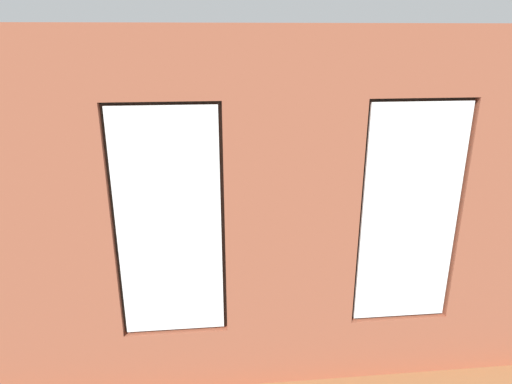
% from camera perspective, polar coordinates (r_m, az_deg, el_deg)
% --- Properties ---
extents(ground_plane, '(7.01, 5.99, 0.10)m').
position_cam_1_polar(ground_plane, '(7.06, 0.38, -8.26)').
color(ground_plane, '#99663D').
extents(brick_wall_with_windows, '(6.41, 0.30, 3.28)m').
position_cam_1_polar(brick_wall_with_windows, '(4.00, 4.45, -4.16)').
color(brick_wall_with_windows, '#9E5138').
rests_on(brick_wall_with_windows, ground_plane).
extents(white_wall_right, '(0.10, 4.99, 3.28)m').
position_cam_1_polar(white_wall_right, '(6.70, -27.34, 3.52)').
color(white_wall_right, white).
rests_on(white_wall_right, ground_plane).
extents(couch_by_window, '(2.08, 0.87, 0.80)m').
position_cam_1_polar(couch_by_window, '(5.14, -3.05, -14.82)').
color(couch_by_window, black).
rests_on(couch_by_window, ground_plane).
extents(couch_left, '(0.96, 1.78, 0.80)m').
position_cam_1_polar(couch_left, '(7.10, 21.56, -6.11)').
color(couch_left, black).
rests_on(couch_left, ground_plane).
extents(coffee_table, '(1.53, 0.85, 0.40)m').
position_cam_1_polar(coffee_table, '(7.06, -2.17, -4.59)').
color(coffee_table, tan).
rests_on(coffee_table, ground_plane).
extents(cup_ceramic, '(0.08, 0.08, 0.09)m').
position_cam_1_polar(cup_ceramic, '(6.90, -5.93, -4.46)').
color(cup_ceramic, '#33567F').
rests_on(cup_ceramic, coffee_table).
extents(candle_jar, '(0.08, 0.08, 0.11)m').
position_cam_1_polar(candle_jar, '(7.11, -3.77, -3.56)').
color(candle_jar, '#B7333D').
rests_on(candle_jar, coffee_table).
extents(table_plant_small, '(0.15, 0.15, 0.22)m').
position_cam_1_polar(table_plant_small, '(7.17, 1.10, -2.78)').
color(table_plant_small, '#47423D').
rests_on(table_plant_small, coffee_table).
extents(remote_gray, '(0.16, 0.14, 0.02)m').
position_cam_1_polar(remote_gray, '(7.04, -2.17, -4.18)').
color(remote_gray, '#59595B').
rests_on(remote_gray, coffee_table).
extents(media_console, '(1.19, 0.42, 0.56)m').
position_cam_1_polar(media_console, '(6.75, -24.19, -8.28)').
color(media_console, black).
rests_on(media_console, ground_plane).
extents(tv_flatscreen, '(0.98, 0.20, 0.67)m').
position_cam_1_polar(tv_flatscreen, '(6.51, -24.92, -3.41)').
color(tv_flatscreen, black).
rests_on(tv_flatscreen, media_console).
extents(papasan_chair, '(1.14, 1.14, 0.71)m').
position_cam_1_polar(papasan_chair, '(8.39, -2.17, 0.01)').
color(papasan_chair, olive).
rests_on(papasan_chair, ground_plane).
extents(potted_plant_corner_near_left, '(0.54, 0.54, 0.76)m').
position_cam_1_polar(potted_plant_corner_near_left, '(9.27, 15.57, 1.69)').
color(potted_plant_corner_near_left, brown).
rests_on(potted_plant_corner_near_left, ground_plane).
extents(potted_plant_foreground_right, '(0.61, 0.61, 0.91)m').
position_cam_1_polar(potted_plant_foreground_right, '(8.79, -17.82, 0.76)').
color(potted_plant_foreground_right, gray).
rests_on(potted_plant_foreground_right, ground_plane).
extents(potted_plant_mid_room_small, '(0.28, 0.28, 0.49)m').
position_cam_1_polar(potted_plant_mid_room_small, '(7.98, 6.94, -2.06)').
color(potted_plant_mid_room_small, '#47423D').
rests_on(potted_plant_mid_room_small, ground_plane).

